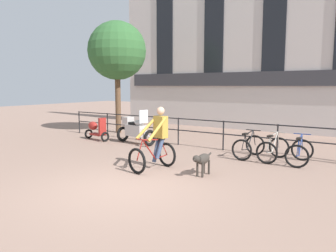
% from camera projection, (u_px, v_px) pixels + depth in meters
% --- Properties ---
extents(ground_plane, '(60.00, 60.00, 0.00)m').
position_uv_depth(ground_plane, '(124.00, 188.00, 7.29)').
color(ground_plane, '#8E7060').
extents(canal_railing, '(15.05, 0.05, 1.05)m').
position_uv_depth(canal_railing, '(223.00, 130.00, 11.48)').
color(canal_railing, black).
rests_on(canal_railing, ground_plane).
extents(building_facade, '(18.00, 0.72, 9.83)m').
position_uv_depth(building_facade, '(276.00, 31.00, 15.71)').
color(building_facade, beige).
rests_on(building_facade, ground_plane).
extents(cyclist_with_bike, '(0.88, 1.27, 1.70)m').
position_uv_depth(cyclist_with_bike, '(156.00, 142.00, 8.86)').
color(cyclist_with_bike, black).
rests_on(cyclist_with_bike, ground_plane).
extents(dog, '(0.23, 0.93, 0.59)m').
position_uv_depth(dog, '(202.00, 160.00, 8.23)').
color(dog, '#332D28').
rests_on(dog, ground_plane).
extents(parked_motorcycle, '(1.72, 0.83, 1.35)m').
position_uv_depth(parked_motorcycle, '(135.00, 130.00, 12.79)').
color(parked_motorcycle, black).
rests_on(parked_motorcycle, ground_plane).
extents(parked_bicycle_near_lamp, '(0.71, 1.14, 0.86)m').
position_uv_depth(parked_bicycle_near_lamp, '(249.00, 147.00, 10.33)').
color(parked_bicycle_near_lamp, black).
rests_on(parked_bicycle_near_lamp, ground_plane).
extents(parked_bicycle_mid_left, '(0.72, 1.15, 0.86)m').
position_uv_depth(parked_bicycle_mid_left, '(273.00, 149.00, 9.90)').
color(parked_bicycle_mid_left, black).
rests_on(parked_bicycle_mid_left, ground_plane).
extents(parked_bicycle_mid_right, '(0.74, 1.16, 0.86)m').
position_uv_depth(parked_bicycle_mid_right, '(300.00, 152.00, 9.47)').
color(parked_bicycle_mid_right, black).
rests_on(parked_bicycle_mid_right, ground_plane).
extents(parked_scooter, '(1.33, 0.61, 0.96)m').
position_uv_depth(parked_scooter, '(96.00, 129.00, 13.70)').
color(parked_scooter, black).
rests_on(parked_scooter, ground_plane).
extents(tree_canalside_left, '(2.75, 2.75, 5.28)m').
position_uv_depth(tree_canalside_left, '(117.00, 51.00, 15.42)').
color(tree_canalside_left, brown).
rests_on(tree_canalside_left, ground_plane).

